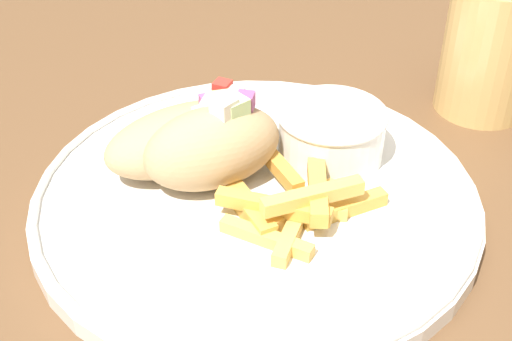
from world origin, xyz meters
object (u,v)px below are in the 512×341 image
(pita_sandwich_far, at_px, (189,134))
(water_glass, at_px, (489,54))
(pita_sandwich_near, at_px, (213,146))
(sauce_ramekin, at_px, (330,131))
(fries_pile, at_px, (294,206))
(plate, at_px, (256,198))

(pita_sandwich_far, distance_m, water_glass, 0.27)
(pita_sandwich_near, xyz_separation_m, sauce_ramekin, (0.07, 0.06, -0.01))
(pita_sandwich_far, xyz_separation_m, fries_pile, (0.09, -0.04, -0.01))
(fries_pile, distance_m, sauce_ramekin, 0.08)
(plate, height_order, pita_sandwich_near, pita_sandwich_near)
(fries_pile, bearing_deg, plate, 152.55)
(pita_sandwich_near, bearing_deg, pita_sandwich_far, 102.33)
(fries_pile, distance_m, water_glass, 0.24)
(plate, relative_size, fries_pile, 2.90)
(water_glass, bearing_deg, fries_pile, -115.87)
(water_glass, bearing_deg, plate, -124.81)
(fries_pile, relative_size, water_glass, 0.96)
(pita_sandwich_far, relative_size, water_glass, 1.18)
(pita_sandwich_far, height_order, fries_pile, pita_sandwich_far)
(pita_sandwich_far, bearing_deg, pita_sandwich_near, -80.26)
(pita_sandwich_far, distance_m, fries_pile, 0.10)
(sauce_ramekin, bearing_deg, pita_sandwich_far, -157.01)
(sauce_ramekin, bearing_deg, water_glass, 53.52)
(pita_sandwich_far, relative_size, sauce_ramekin, 1.63)
(plate, xyz_separation_m, pita_sandwich_near, (-0.03, 0.01, 0.03))
(pita_sandwich_near, xyz_separation_m, pita_sandwich_far, (-0.03, 0.02, -0.01))
(plate, height_order, pita_sandwich_far, pita_sandwich_far)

